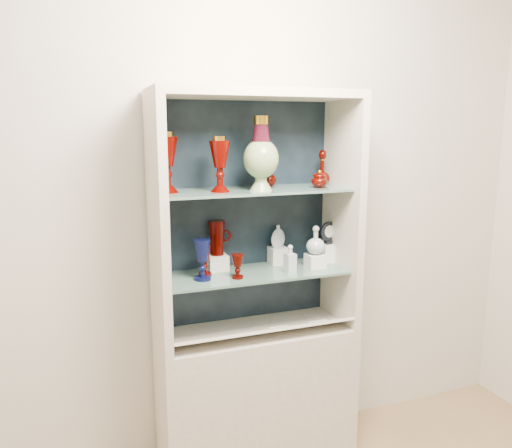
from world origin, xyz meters
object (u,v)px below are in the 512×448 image
object	(u,v)px
pedestal_lamp_left	(167,162)
clear_square_bottle	(290,259)
pedestal_lamp_right	(220,164)
cameo_medallion	(329,232)
lidded_bowl	(319,179)
enamel_urn	(261,154)
clear_round_decanter	(316,241)
cobalt_goblet	(202,260)
ruby_goblet_small	(238,266)
flat_flask	(278,236)
ruby_decanter_a	(268,166)
ruby_decanter_b	(322,166)
ruby_pitcher	(217,238)
ruby_goblet_tall	(205,260)

from	to	relation	value
pedestal_lamp_left	clear_square_bottle	distance (m)	0.76
pedestal_lamp_right	cameo_medallion	size ratio (longest dim) A/B	2.03
pedestal_lamp_right	clear_square_bottle	world-z (taller)	pedestal_lamp_right
lidded_bowl	cameo_medallion	size ratio (longest dim) A/B	0.73
enamel_urn	clear_round_decanter	xyz separation A→B (m)	(0.31, 0.03, -0.45)
cobalt_goblet	clear_round_decanter	distance (m)	0.61
enamel_urn	clear_round_decanter	world-z (taller)	enamel_urn
ruby_goblet_small	flat_flask	world-z (taller)	flat_flask
ruby_decanter_a	ruby_decanter_b	xyz separation A→B (m)	(0.31, 0.01, -0.01)
enamel_urn	ruby_goblet_small	size ratio (longest dim) A/B	2.98
ruby_decanter_a	cobalt_goblet	distance (m)	0.57
pedestal_lamp_left	ruby_pitcher	distance (m)	0.47
ruby_decanter_b	ruby_goblet_small	bearing A→B (deg)	-165.82
clear_square_bottle	clear_round_decanter	distance (m)	0.18
pedestal_lamp_left	cameo_medallion	bearing A→B (deg)	1.64
pedestal_lamp_right	lidded_bowl	bearing A→B (deg)	-2.08
pedestal_lamp_right	clear_square_bottle	size ratio (longest dim) A/B	1.78
flat_flask	clear_round_decanter	world-z (taller)	same
cobalt_goblet	ruby_goblet_small	world-z (taller)	cobalt_goblet
ruby_goblet_tall	pedestal_lamp_right	bearing A→B (deg)	-51.79
pedestal_lamp_left	ruby_decanter_a	distance (m)	0.51
clear_square_bottle	ruby_decanter_a	bearing A→B (deg)	119.29
ruby_decanter_b	cameo_medallion	xyz separation A→B (m)	(0.04, -0.01, -0.35)
pedestal_lamp_right	ruby_pitcher	distance (m)	0.41
flat_flask	enamel_urn	bearing A→B (deg)	-150.35
ruby_decanter_a	ruby_pitcher	bearing A→B (deg)	169.05
ruby_pitcher	cobalt_goblet	bearing A→B (deg)	-121.19
ruby_goblet_small	cameo_medallion	xyz separation A→B (m)	(0.55, 0.12, 0.10)
enamel_urn	cobalt_goblet	distance (m)	0.58
pedestal_lamp_left	cobalt_goblet	world-z (taller)	pedestal_lamp_left
cobalt_goblet	ruby_decanter_b	bearing A→B (deg)	7.81
cobalt_goblet	flat_flask	bearing A→B (deg)	17.55
pedestal_lamp_right	ruby_goblet_tall	xyz separation A→B (m)	(-0.06, 0.08, -0.47)
clear_square_bottle	ruby_decanter_b	bearing A→B (deg)	28.92
ruby_decanter_b	ruby_goblet_tall	bearing A→B (deg)	-178.08
ruby_decanter_a	cameo_medallion	distance (m)	0.50
ruby_goblet_tall	ruby_goblet_small	distance (m)	0.17
clear_square_bottle	enamel_urn	bearing A→B (deg)	172.64
pedestal_lamp_right	ruby_decanter_b	world-z (taller)	pedestal_lamp_right
pedestal_lamp_right	enamel_urn	xyz separation A→B (m)	(0.20, -0.01, 0.05)
ruby_pitcher	ruby_decanter_b	bearing A→B (deg)	3.94
ruby_goblet_tall	flat_flask	distance (m)	0.43
flat_flask	ruby_goblet_small	bearing A→B (deg)	-163.73
cobalt_goblet	clear_square_bottle	bearing A→B (deg)	-4.92
enamel_urn	cobalt_goblet	xyz separation A→B (m)	(-0.29, 0.02, -0.50)
flat_flask	cameo_medallion	world-z (taller)	cameo_medallion
pedestal_lamp_left	pedestal_lamp_right	distance (m)	0.24
ruby_decanter_a	lidded_bowl	bearing A→B (deg)	-25.46
enamel_urn	flat_flask	xyz separation A→B (m)	(0.16, 0.16, -0.44)
flat_flask	ruby_goblet_tall	bearing A→B (deg)	173.85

